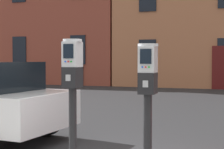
# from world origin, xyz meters

# --- Properties ---
(parking_meter_near_kerb) EXTENTS (0.23, 0.26, 1.56)m
(parking_meter_near_kerb) POSITION_xyz_m (-0.38, -0.31, 1.21)
(parking_meter_near_kerb) COLOR black
(parking_meter_near_kerb) RESTS_ON sidewalk_slab
(parking_meter_twin_adjacent) EXTENTS (0.23, 0.26, 1.49)m
(parking_meter_twin_adjacent) POSITION_xyz_m (0.50, -0.31, 1.17)
(parking_meter_twin_adjacent) COLOR black
(parking_meter_twin_adjacent) RESTS_ON sidewalk_slab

